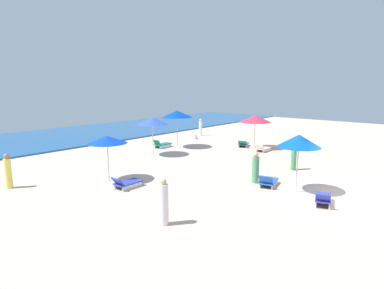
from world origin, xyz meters
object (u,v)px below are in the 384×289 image
at_px(beachgoer_0, 256,168).
at_px(umbrella_2, 153,121).
at_px(beachgoer_1, 201,127).
at_px(beachgoer_2, 164,203).
at_px(umbrella_0, 255,119).
at_px(lounge_chair_0_0, 243,144).
at_px(beachgoer_3, 294,157).
at_px(lounge_chair_1_0, 162,144).
at_px(lounge_chair_4_0, 268,181).
at_px(umbrella_3, 107,140).
at_px(lounge_chair_0_1, 263,148).
at_px(lounge_chair_3_0, 127,183).
at_px(umbrella_1, 177,114).
at_px(umbrella_4, 299,141).
at_px(beachgoer_4, 8,172).
at_px(lounge_chair_4_1, 323,199).
at_px(cooler_box_0, 194,136).

bearing_deg(beachgoer_0, umbrella_2, 43.41).
height_order(beachgoer_1, beachgoer_2, beachgoer_2).
distance_m(umbrella_0, lounge_chair_0_0, 2.21).
height_order(beachgoer_0, beachgoer_2, beachgoer_2).
relative_size(lounge_chair_0_0, beachgoer_3, 1.00).
bearing_deg(beachgoer_3, lounge_chair_0_0, 35.86).
bearing_deg(umbrella_2, lounge_chair_0_0, -24.59).
height_order(lounge_chair_1_0, lounge_chair_4_0, lounge_chair_1_0).
xyz_separation_m(lounge_chair_0_0, umbrella_3, (-11.94, 0.32, 1.84)).
bearing_deg(umbrella_0, lounge_chair_0_1, -120.70).
height_order(umbrella_2, beachgoer_3, umbrella_2).
relative_size(lounge_chair_0_0, lounge_chair_3_0, 1.14).
xyz_separation_m(umbrella_0, umbrella_1, (-3.54, 4.58, 0.32)).
relative_size(umbrella_0, lounge_chair_0_0, 1.57).
bearing_deg(lounge_chair_3_0, umbrella_0, -89.26).
relative_size(umbrella_4, beachgoer_4, 1.59).
distance_m(umbrella_2, beachgoer_2, 11.07).
bearing_deg(lounge_chair_0_1, lounge_chair_4_1, 130.65).
height_order(lounge_chair_4_1, beachgoer_4, beachgoer_4).
height_order(lounge_chair_1_0, umbrella_3, umbrella_3).
relative_size(lounge_chair_4_0, beachgoer_1, 0.97).
height_order(lounge_chair_0_0, lounge_chair_4_1, lounge_chair_4_1).
distance_m(lounge_chair_4_0, beachgoer_4, 11.98).
distance_m(beachgoer_0, cooler_box_0, 13.14).
height_order(lounge_chair_4_1, beachgoer_2, beachgoer_2).
relative_size(lounge_chair_0_1, beachgoer_1, 0.90).
bearing_deg(umbrella_1, beachgoer_4, -176.21).
bearing_deg(umbrella_2, umbrella_0, -30.97).
distance_m(umbrella_0, lounge_chair_3_0, 12.23).
xyz_separation_m(lounge_chair_4_1, beachgoer_2, (-5.35, 3.45, 0.50)).
relative_size(umbrella_3, cooler_box_0, 4.06).
distance_m(umbrella_0, lounge_chair_4_0, 9.34).
bearing_deg(lounge_chair_3_0, beachgoer_2, 158.06).
distance_m(umbrella_4, lounge_chair_4_1, 2.61).
height_order(lounge_chair_3_0, umbrella_4, umbrella_4).
bearing_deg(beachgoer_2, beachgoer_0, -34.55).
bearing_deg(lounge_chair_0_1, umbrella_2, 49.09).
distance_m(lounge_chair_1_0, beachgoer_3, 10.19).
bearing_deg(lounge_chair_0_1, umbrella_3, 77.62).
height_order(lounge_chair_4_1, beachgoer_0, beachgoer_0).
bearing_deg(umbrella_2, umbrella_1, 11.89).
relative_size(umbrella_1, cooler_box_0, 5.05).
relative_size(lounge_chair_0_1, umbrella_1, 0.50).
distance_m(lounge_chair_3_0, cooler_box_0, 13.95).
height_order(beachgoer_1, beachgoer_4, beachgoer_4).
bearing_deg(lounge_chair_3_0, umbrella_3, -5.10).
bearing_deg(beachgoer_4, umbrella_0, 112.62).
bearing_deg(lounge_chair_4_0, umbrella_1, -36.46).
height_order(beachgoer_3, beachgoer_4, beachgoer_4).
bearing_deg(umbrella_2, lounge_chair_4_0, -96.31).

